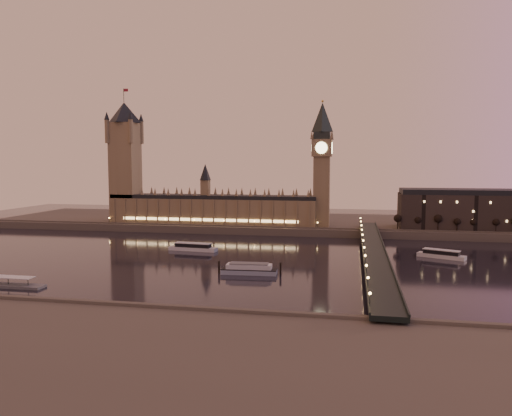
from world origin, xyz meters
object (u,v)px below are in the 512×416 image
(moored_barge, at_px, (249,269))
(pontoon_pier, at_px, (0,284))
(cruise_boat_b, at_px, (441,254))
(cruise_boat_a, at_px, (193,247))

(moored_barge, height_order, pontoon_pier, pontoon_pier)
(cruise_boat_b, xyz_separation_m, moored_barge, (-108.07, -66.30, 0.32))
(moored_barge, bearing_deg, cruise_boat_a, 126.74)
(cruise_boat_a, distance_m, pontoon_pier, 126.09)
(moored_barge, xyz_separation_m, pontoon_pier, (-111.52, -49.12, -1.37))
(cruise_boat_a, height_order, pontoon_pier, pontoon_pier)
(cruise_boat_a, relative_size, cruise_boat_b, 1.16)
(cruise_boat_a, xyz_separation_m, cruise_boat_b, (159.57, 4.54, -0.01))
(pontoon_pier, bearing_deg, cruise_boat_a, 61.57)
(cruise_boat_a, bearing_deg, moored_barge, -44.50)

